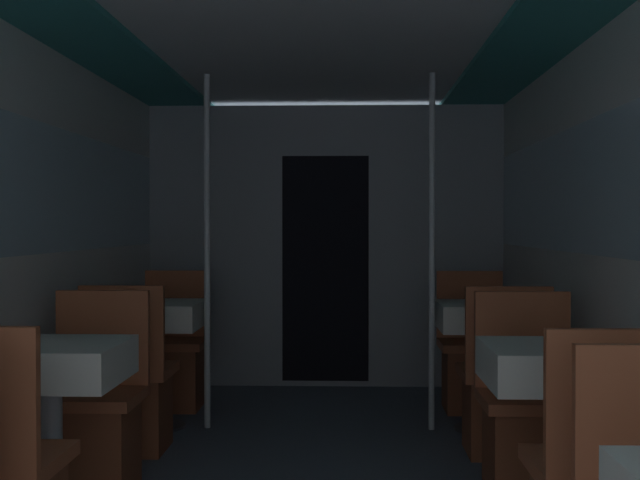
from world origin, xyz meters
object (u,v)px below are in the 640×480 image
chair_left_near_2 (130,399)px  dining_table_right_1 (560,378)px  support_pole_right_2 (432,252)px  chair_right_far_2 (473,367)px  dining_table_left_1 (50,375)px  chair_left_far_2 (173,365)px  dining_table_right_2 (486,324)px  chair_left_far_1 (92,429)px  support_pole_left_2 (207,252)px  chair_right_far_1 (530,432)px  dining_table_left_2 (154,323)px  chair_right_near_2 (503,401)px

chair_left_near_2 → dining_table_right_1: chair_left_near_2 is taller
dining_table_right_1 → support_pole_right_2: size_ratio=0.36×
chair_right_far_2 → dining_table_left_1: bearing=50.6°
chair_left_far_2 → dining_table_right_2: size_ratio=1.20×
dining_table_left_1 → chair_left_far_1: chair_left_far_1 is taller
support_pole_left_2 → dining_table_right_2: size_ratio=2.81×
dining_table_right_1 → chair_right_far_1: size_ratio=0.83×
dining_table_right_2 → support_pole_right_2: support_pole_right_2 is taller
chair_right_far_1 → dining_table_left_2: bearing=-32.7°
chair_right_near_2 → dining_table_right_1: bearing=-90.0°
chair_right_near_2 → chair_left_near_2: bearing=180.0°
chair_left_far_1 → dining_table_right_2: 2.35m
dining_table_left_1 → dining_table_left_2: 1.82m
chair_left_far_2 → support_pole_right_2: bearing=161.0°
chair_left_near_2 → support_pole_left_2: (0.32, 0.56, 0.76)m
chair_left_far_1 → chair_left_near_2: size_ratio=1.00×
chair_left_far_1 → support_pole_left_2: size_ratio=0.43×
chair_right_far_1 → chair_right_near_2: (0.00, 0.69, 0.00)m
dining_table_left_1 → chair_right_near_2: chair_right_near_2 is taller
chair_left_near_2 → chair_right_near_2: same height
support_pole_right_2 → support_pole_left_2: bearing=180.0°
chair_right_far_2 → support_pole_left_2: bearing=19.0°
dining_table_left_2 → chair_right_near_2: chair_right_near_2 is taller
chair_right_far_1 → chair_right_near_2: bearing=-90.0°
chair_right_far_1 → support_pole_right_2: 1.51m
chair_left_far_2 → dining_table_left_1: bearing=90.0°
dining_table_right_1 → support_pole_left_2: bearing=132.0°
dining_table_left_1 → chair_left_far_2: 2.41m
dining_table_left_2 → support_pole_right_2: 1.69m
dining_table_left_1 → support_pole_left_2: 1.90m
dining_table_left_2 → chair_left_far_2: 0.66m
chair_left_far_1 → chair_right_far_2: bearing=-137.1°
dining_table_left_1 → support_pole_right_2: support_pole_right_2 is taller
support_pole_left_2 → chair_left_near_2: bearing=-119.5°
dining_table_left_2 → dining_table_left_1: bearing=-90.0°
chair_right_near_2 → support_pole_right_2: bearing=119.5°
dining_table_left_1 → chair_right_far_2: bearing=50.6°
chair_right_far_2 → chair_left_far_1: bearing=42.9°
chair_left_far_2 → chair_right_far_2: same height
chair_left_near_2 → chair_left_far_2: 1.13m
dining_table_left_2 → support_pole_left_2: bearing=-0.0°
chair_left_near_2 → support_pole_left_2: size_ratio=0.43×
chair_left_near_2 → chair_right_far_2: size_ratio=1.00×
dining_table_right_2 → chair_right_near_2: chair_right_near_2 is taller
support_pole_left_2 → chair_right_far_2: 1.90m
support_pole_left_2 → dining_table_left_1: bearing=-99.9°
dining_table_left_1 → dining_table_left_2: (0.00, 1.82, 0.00)m
chair_right_near_2 → chair_right_far_2: 1.13m
chair_left_near_2 → dining_table_left_2: bearing=90.0°
support_pole_left_2 → dining_table_right_2: bearing=0.0°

